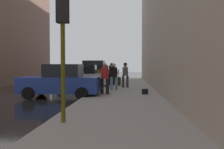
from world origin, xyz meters
The scene contains 16 objects.
ground_plane centered at (0.00, 0.00, 0.00)m, with size 120.00×120.00×0.00m, color black.
sidewalk centered at (6.00, 0.00, 0.07)m, with size 4.00×40.00×0.15m, color gray.
parked_blue_sedan centered at (2.65, 1.00, 0.85)m, with size 4.21×2.08×1.79m.
parked_silver_sedan centered at (2.65, 7.11, 0.85)m, with size 4.24×2.14×1.79m.
parked_bronze_suv centered at (2.65, 12.90, 1.03)m, with size 4.66×2.18×2.25m.
parked_gray_coupe centered at (2.65, 19.67, 0.85)m, with size 4.25×2.16×1.79m.
parked_red_hatchback centered at (2.65, 25.28, 0.85)m, with size 4.25×2.15×1.79m.
parked_dark_green_sedan centered at (2.65, 30.86, 0.85)m, with size 4.21×2.08×1.79m.
fire_hydrant centered at (4.45, 3.78, 0.50)m, with size 0.42×0.22×0.70m.
traffic_light centered at (4.50, -5.49, 2.76)m, with size 0.32×0.32×3.60m.
pedestrian_with_fedora centered at (4.91, 8.30, 1.14)m, with size 0.52×0.46×1.78m.
pedestrian_with_beanie centered at (6.06, 5.84, 1.14)m, with size 0.53×0.49×1.78m.
pedestrian_in_red_jacket centered at (4.97, 1.56, 1.10)m, with size 0.53×0.49×1.71m.
pedestrian_in_jeans centered at (5.36, 3.73, 1.10)m, with size 0.53×0.48×1.71m.
rolling_suitcase centered at (5.49, 7.72, 0.49)m, with size 0.36×0.56×1.04m.
duffel_bag centered at (7.19, 1.59, 0.29)m, with size 0.32×0.44×0.28m.
Camera 1 is at (6.27, -12.17, 1.68)m, focal length 40.00 mm.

